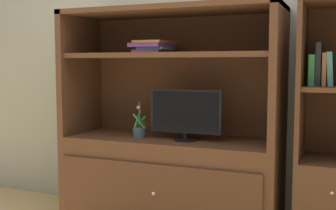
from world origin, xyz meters
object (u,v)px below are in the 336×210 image
object	(u,v)px
potted_plant	(139,130)
magazine_stack	(154,47)
upright_book_row	(320,68)
tv_monitor	(185,114)
bookshelf_tall	(334,170)
media_console	(171,159)

from	to	relation	value
potted_plant	magazine_stack	world-z (taller)	magazine_stack
magazine_stack	upright_book_row	world-z (taller)	magazine_stack
magazine_stack	upright_book_row	bearing A→B (deg)	0.31
magazine_stack	potted_plant	bearing A→B (deg)	-145.75
tv_monitor	bookshelf_tall	distance (m)	1.06
media_console	bookshelf_tall	bearing A→B (deg)	0.16
magazine_stack	upright_book_row	distance (m)	1.18
tv_monitor	media_console	bearing A→B (deg)	155.32
magazine_stack	upright_book_row	size ratio (longest dim) A/B	1.16
media_console	upright_book_row	xyz separation A→B (m)	(1.04, -0.01, 0.68)
tv_monitor	magazine_stack	distance (m)	0.55
media_console	tv_monitor	bearing A→B (deg)	-24.68
upright_book_row	potted_plant	bearing A→B (deg)	-176.91
media_console	potted_plant	size ratio (longest dim) A/B	6.09
potted_plant	magazine_stack	distance (m)	0.63
media_console	magazine_stack	bearing A→B (deg)	-174.61
potted_plant	magazine_stack	size ratio (longest dim) A/B	0.83
bookshelf_tall	upright_book_row	world-z (taller)	bookshelf_tall
tv_monitor	bookshelf_tall	world-z (taller)	bookshelf_tall
potted_plant	bookshelf_tall	xyz separation A→B (m)	(1.36, 0.08, -0.19)
media_console	potted_plant	xyz separation A→B (m)	(-0.22, -0.07, 0.21)
magazine_stack	bookshelf_tall	bearing A→B (deg)	0.72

